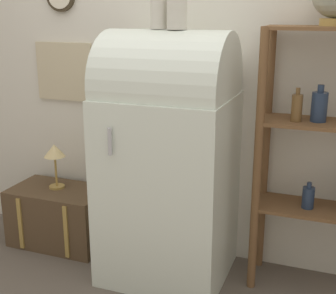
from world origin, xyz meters
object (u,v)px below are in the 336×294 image
(desk_lamp, at_px, (55,154))
(suitcase_trunk, at_px, (60,216))
(vase_center, at_px, (177,4))
(refrigerator, at_px, (168,155))
(vase_left, at_px, (159,7))

(desk_lamp, bearing_deg, suitcase_trunk, -47.87)
(vase_center, relative_size, desk_lamp, 0.90)
(vase_center, height_order, desk_lamp, vase_center)
(desk_lamp, bearing_deg, vase_center, -7.66)
(refrigerator, bearing_deg, suitcase_trunk, 173.88)
(vase_left, bearing_deg, desk_lamp, 172.73)
(desk_lamp, bearing_deg, refrigerator, -7.35)
(vase_left, relative_size, vase_center, 0.87)
(suitcase_trunk, relative_size, vase_center, 2.33)
(refrigerator, relative_size, suitcase_trunk, 2.28)
(refrigerator, xyz_separation_m, vase_left, (-0.06, 0.01, 0.87))
(refrigerator, distance_m, vase_left, 0.87)
(refrigerator, bearing_deg, vase_left, 171.57)
(vase_left, relative_size, desk_lamp, 0.78)
(vase_left, height_order, desk_lamp, vase_left)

